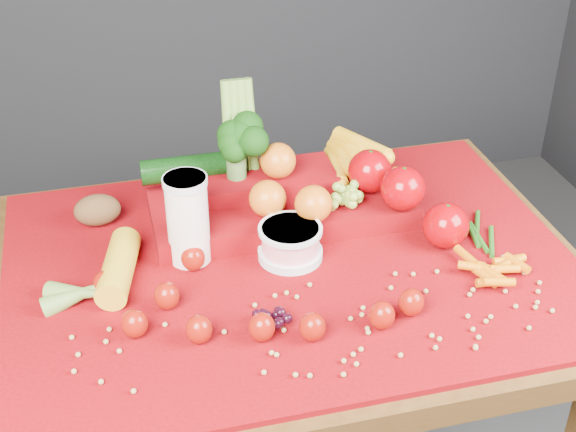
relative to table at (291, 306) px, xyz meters
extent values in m
cube|color=#321D0B|center=(0.00, 0.00, 0.07)|extent=(1.10, 0.80, 0.05)
cube|color=#321D0B|center=(-0.48, 0.33, -0.31)|extent=(0.06, 0.06, 0.70)
cube|color=#321D0B|center=(0.48, 0.33, -0.31)|extent=(0.06, 0.06, 0.70)
cube|color=maroon|center=(0.00, 0.00, 0.10)|extent=(1.05, 0.75, 0.01)
cylinder|color=white|center=(-0.18, 0.05, 0.19)|extent=(0.08, 0.08, 0.18)
cylinder|color=silver|center=(-0.18, 0.05, 0.28)|extent=(0.08, 0.08, 0.01)
cylinder|color=silver|center=(0.00, 0.01, 0.12)|extent=(0.12, 0.12, 0.02)
cylinder|color=pink|center=(0.00, 0.01, 0.15)|extent=(0.11, 0.11, 0.05)
cylinder|color=silver|center=(0.00, 0.01, 0.17)|extent=(0.12, 0.12, 0.01)
ellipsoid|color=#890E02|center=(-0.24, -0.08, 0.13)|extent=(0.04, 0.04, 0.05)
cone|color=#11460C|center=(-0.24, -0.08, 0.16)|extent=(0.03, 0.03, 0.01)
ellipsoid|color=#890E02|center=(-0.30, -0.14, 0.13)|extent=(0.04, 0.04, 0.05)
cone|color=#11460C|center=(-0.30, -0.14, 0.16)|extent=(0.03, 0.03, 0.01)
ellipsoid|color=#890E02|center=(-0.20, -0.18, 0.13)|extent=(0.04, 0.04, 0.05)
cone|color=#11460C|center=(-0.20, -0.18, 0.16)|extent=(0.03, 0.03, 0.01)
ellipsoid|color=#890E02|center=(-0.10, -0.20, 0.13)|extent=(0.04, 0.04, 0.05)
cone|color=#11460C|center=(-0.10, -0.20, 0.16)|extent=(0.03, 0.03, 0.01)
ellipsoid|color=#890E02|center=(-0.02, -0.22, 0.13)|extent=(0.04, 0.04, 0.05)
cone|color=#11460C|center=(-0.02, -0.22, 0.16)|extent=(0.03, 0.03, 0.01)
ellipsoid|color=#890E02|center=(0.10, -0.22, 0.13)|extent=(0.04, 0.04, 0.05)
cone|color=#11460C|center=(0.10, -0.22, 0.16)|extent=(0.03, 0.03, 0.01)
ellipsoid|color=#890E02|center=(-0.18, 0.02, 0.13)|extent=(0.04, 0.04, 0.05)
cone|color=#11460C|center=(-0.18, 0.02, 0.16)|extent=(0.03, 0.03, 0.01)
ellipsoid|color=#890E02|center=(-0.34, -0.02, 0.13)|extent=(0.04, 0.04, 0.05)
cone|color=#11460C|center=(-0.34, -0.02, 0.16)|extent=(0.03, 0.03, 0.01)
ellipsoid|color=#890E02|center=(0.16, -0.20, 0.13)|extent=(0.04, 0.04, 0.05)
cone|color=#11460C|center=(0.16, -0.20, 0.16)|extent=(0.03, 0.03, 0.01)
cylinder|color=gold|center=(-0.31, 0.02, 0.13)|extent=(0.10, 0.19, 0.06)
ellipsoid|color=#4F321C|center=(-0.34, 0.22, 0.14)|extent=(0.09, 0.07, 0.06)
cube|color=maroon|center=(0.02, 0.15, 0.13)|extent=(0.52, 0.22, 0.04)
cube|color=maroon|center=(0.00, 0.20, 0.17)|extent=(0.28, 0.12, 0.03)
sphere|color=#8C000D|center=(0.24, 0.06, 0.20)|extent=(0.09, 0.09, 0.09)
sphere|color=#8C000D|center=(0.30, -0.02, 0.15)|extent=(0.09, 0.09, 0.09)
sphere|color=#8C000D|center=(0.20, 0.14, 0.20)|extent=(0.09, 0.09, 0.09)
sphere|color=#C35514|center=(-0.02, 0.10, 0.19)|extent=(0.07, 0.07, 0.07)
sphere|color=#C35514|center=(0.06, 0.06, 0.19)|extent=(0.07, 0.07, 0.07)
sphere|color=#C35514|center=(0.02, 0.18, 0.22)|extent=(0.07, 0.07, 0.07)
cylinder|color=gold|center=(0.15, 0.22, 0.17)|extent=(0.06, 0.15, 0.04)
cylinder|color=gold|center=(0.17, 0.22, 0.18)|extent=(0.04, 0.15, 0.04)
cylinder|color=gold|center=(0.19, 0.22, 0.20)|extent=(0.07, 0.15, 0.04)
cylinder|color=gold|center=(0.21, 0.22, 0.21)|extent=(0.10, 0.15, 0.04)
cylinder|color=#3F662D|center=(-0.06, 0.20, 0.21)|extent=(0.04, 0.04, 0.04)
cylinder|color=olive|center=(-0.07, 0.24, 0.26)|extent=(0.03, 0.06, 0.22)
cylinder|color=olive|center=(-0.05, 0.24, 0.26)|extent=(0.02, 0.06, 0.22)
cylinder|color=olive|center=(-0.04, 0.24, 0.26)|extent=(0.02, 0.06, 0.22)
cylinder|color=olive|center=(-0.02, 0.24, 0.26)|extent=(0.03, 0.06, 0.22)
cylinder|color=black|center=(-0.14, 0.24, 0.20)|extent=(0.22, 0.05, 0.05)
camera|label=1|loc=(-0.31, -1.18, 0.99)|focal=50.00mm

